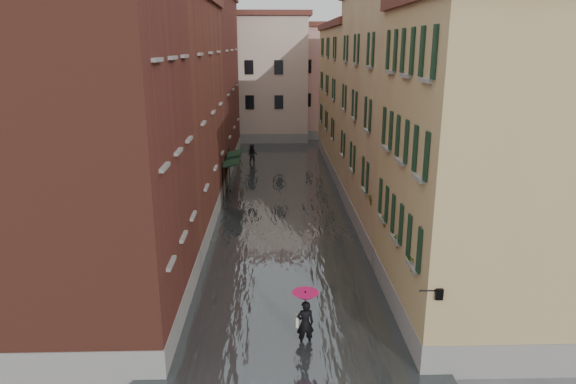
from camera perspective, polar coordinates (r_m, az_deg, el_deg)
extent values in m
plane|color=#4F4F51|center=(22.31, 0.05, -11.15)|extent=(120.00, 120.00, 0.00)
cube|color=#444B4B|center=(34.35, -0.59, -1.04)|extent=(10.00, 60.00, 0.20)
cube|color=brown|center=(19.30, -21.06, 3.93)|extent=(6.00, 8.00, 13.00)
cube|color=brown|center=(29.80, -14.20, 7.96)|extent=(6.00, 14.00, 12.50)
cube|color=brown|center=(44.41, -10.15, 11.68)|extent=(6.00, 16.00, 14.00)
cube|color=tan|center=(19.88, 20.86, 2.06)|extent=(6.00, 8.00, 11.50)
cube|color=tan|center=(30.04, 13.15, 8.57)|extent=(6.00, 14.00, 13.00)
cube|color=tan|center=(44.70, 8.27, 10.18)|extent=(6.00, 16.00, 11.50)
cube|color=beige|center=(58.00, -4.12, 12.36)|extent=(12.00, 9.00, 13.00)
cube|color=tan|center=(60.34, 4.73, 12.02)|extent=(10.00, 9.00, 12.00)
cube|color=black|center=(35.19, -6.28, 3.41)|extent=(1.09, 3.00, 0.31)
cylinder|color=black|center=(34.06, -7.25, 0.95)|extent=(0.06, 0.06, 2.80)
cylinder|color=black|center=(36.95, -6.82, 2.17)|extent=(0.06, 0.06, 2.80)
cube|color=black|center=(37.24, -6.03, 4.12)|extent=(1.09, 3.13, 0.31)
cylinder|color=black|center=(36.02, -6.95, 1.80)|extent=(0.06, 0.06, 2.80)
cylinder|color=black|center=(39.05, -6.55, 2.93)|extent=(0.06, 0.06, 2.80)
cylinder|color=black|center=(16.22, 15.41, -10.52)|extent=(0.60, 0.05, 0.05)
cube|color=black|center=(16.35, 16.41, -10.77)|extent=(0.22, 0.22, 0.35)
cube|color=beige|center=(16.35, 16.41, -10.77)|extent=(0.14, 0.14, 0.24)
cube|color=maroon|center=(17.77, 13.99, -7.82)|extent=(0.22, 0.85, 0.18)
imported|color=#265926|center=(17.61, 14.08, -6.57)|extent=(0.59, 0.51, 0.66)
cube|color=maroon|center=(19.61, 12.42, -5.41)|extent=(0.22, 0.85, 0.18)
imported|color=#265926|center=(19.46, 12.49, -4.26)|extent=(0.59, 0.51, 0.66)
cube|color=maroon|center=(21.67, 11.02, -3.24)|extent=(0.22, 0.85, 0.18)
imported|color=#265926|center=(21.53, 11.08, -2.18)|extent=(0.59, 0.51, 0.66)
cube|color=maroon|center=(24.47, 9.52, -0.92)|extent=(0.22, 0.85, 0.18)
imported|color=#265926|center=(24.35, 9.57, 0.03)|extent=(0.59, 0.51, 0.66)
imported|color=black|center=(18.41, 1.92, -14.41)|extent=(0.69, 0.52, 1.73)
cube|color=beige|center=(18.40, 1.01, -14.12)|extent=(0.08, 0.30, 0.38)
cylinder|color=black|center=(18.17, 1.93, -13.09)|extent=(0.02, 0.02, 1.00)
cone|color=#BC0C4A|center=(17.90, 1.95, -11.50)|extent=(0.95, 0.95, 0.28)
imported|color=black|center=(45.18, -3.97, 4.16)|extent=(1.00, 0.85, 1.83)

